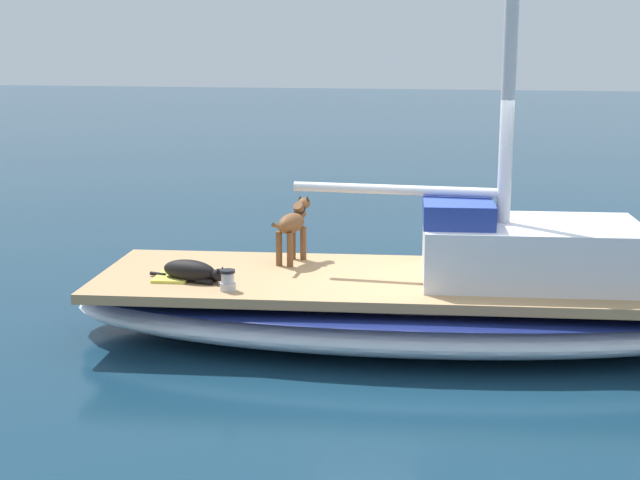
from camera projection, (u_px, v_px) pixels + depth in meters
The scene contains 7 objects.
ground_plane at pixel (412, 338), 9.67m from camera, with size 120.00×120.00×0.00m, color #143347.
sailboat_main at pixel (412, 307), 9.61m from camera, with size 3.43×7.50×0.66m.
cabin_house at pixel (523, 247), 9.37m from camera, with size 1.67×2.39×0.84m.
dog_brown at pixel (293, 225), 10.14m from camera, with size 0.94×0.30×0.70m.
dog_black at pixel (192, 271), 9.36m from camera, with size 0.37×0.95×0.22m.
deck_winch at pixel (228, 281), 8.99m from camera, with size 0.16×0.16×0.21m.
deck_towel at pixel (174, 276), 9.54m from camera, with size 0.56×0.36×0.03m, color #D8D14C.
Camera 1 is at (9.23, 1.16, 3.00)m, focal length 51.30 mm.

